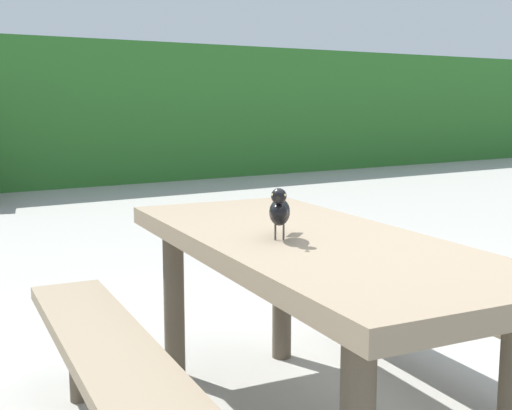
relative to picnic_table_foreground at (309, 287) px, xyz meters
name	(u,v)px	position (x,y,z in m)	size (l,w,h in m)	color
picnic_table_foreground	(309,287)	(0.00, 0.00, 0.00)	(1.87, 1.89, 0.74)	#84725B
bird_grackle	(280,210)	(-0.13, -0.01, 0.29)	(0.19, 0.24, 0.18)	black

